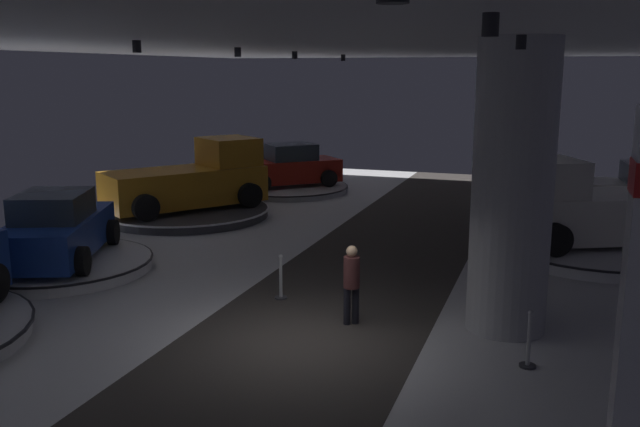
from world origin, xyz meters
name	(u,v)px	position (x,y,z in m)	size (l,w,h in m)	color
ground	(299,343)	(0.00, 0.00, -0.02)	(24.00, 44.00, 0.06)	silver
ceiling_with_spotlights	(297,31)	(0.00, 0.00, 5.55)	(24.00, 44.00, 0.39)	silver
column_right	(512,188)	(3.51, 1.97, 2.75)	(1.50, 1.50, 5.50)	#ADADB2
display_platform_far_right	(600,248)	(5.51, 8.45, 0.18)	(5.68, 5.68, 0.32)	silver
pickup_truck_far_right	(592,209)	(5.22, 8.31, 1.26)	(5.69, 4.34, 2.30)	silver
display_platform_far_left	(186,212)	(-7.58, 9.02, 0.17)	(5.68, 5.68, 0.30)	#333338
pickup_truck_far_left	(193,180)	(-7.40, 9.28, 1.24)	(4.78, 5.54, 2.30)	#B77519
display_platform_deep_left	(287,188)	(-6.18, 14.82, 0.14)	(5.00, 5.00, 0.25)	#B7B7BC
display_car_deep_left	(288,167)	(-6.16, 14.84, 1.01)	(4.29, 4.19, 1.71)	maroon
display_platform_mid_left	(60,264)	(-7.27, 2.32, 0.17)	(4.55, 4.55, 0.30)	silver
display_car_mid_left	(56,230)	(-7.26, 2.29, 1.06)	(3.39, 4.57, 1.71)	navy
visitor_walking_near	(352,280)	(0.64, 1.20, 0.91)	(0.32, 0.32, 1.59)	black
stanchion_a	(281,282)	(-1.26, 2.17, 0.37)	(0.28, 0.28, 1.01)	#333338
stanchion_b	(529,346)	(4.02, 0.25, 0.37)	(0.28, 0.28, 1.01)	#333338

